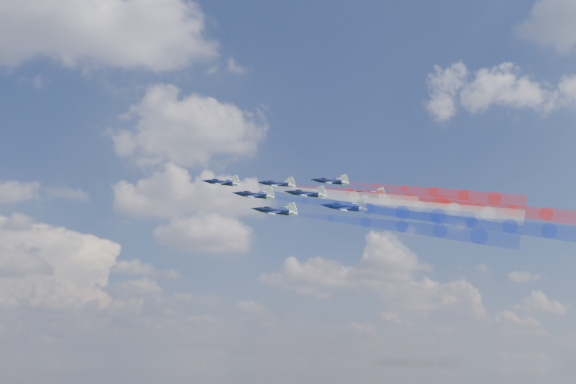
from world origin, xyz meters
name	(u,v)px	position (x,y,z in m)	size (l,w,h in m)	color
jet_lead	(222,183)	(-2.89, 15.23, 151.19)	(9.26, 11.58, 3.09)	black
trail_lead	(324,194)	(19.81, -0.98, 145.90)	(3.86, 46.56, 3.86)	white
jet_inner_left	(255,195)	(2.07, -0.86, 144.30)	(9.26, 11.58, 3.09)	black
trail_inner_left	(369,208)	(24.76, -17.08, 139.01)	(3.86, 46.56, 3.86)	#172EC3
jet_inner_right	(278,184)	(12.65, 16.21, 152.23)	(9.26, 11.58, 3.09)	black
trail_inner_right	(379,195)	(35.34, -0.01, 146.94)	(3.86, 46.56, 3.86)	red
jet_outer_left	(276,211)	(3.83, -13.55, 137.71)	(9.26, 11.58, 3.09)	black
trail_outer_left	(402,227)	(26.53, -29.77, 132.42)	(3.86, 46.56, 3.86)	#172EC3
jet_center_third	(306,194)	(15.69, 0.44, 145.95)	(9.26, 11.58, 3.09)	black
trail_center_third	(420,206)	(38.38, -15.77, 140.66)	(3.86, 46.56, 3.86)	white
jet_outer_right	(331,181)	(27.85, 15.46, 154.00)	(9.26, 11.58, 3.09)	black
trail_outer_right	(433,192)	(50.55, -0.76, 148.71)	(3.86, 46.56, 3.86)	red
jet_rear_left	(345,207)	(20.37, -13.81, 139.60)	(9.26, 11.58, 3.09)	black
trail_rear_left	(472,222)	(43.06, -30.03, 134.31)	(3.86, 46.56, 3.86)	#172EC3
jet_rear_right	(366,195)	(32.78, 2.39, 147.35)	(9.26, 11.58, 3.09)	black
trail_rear_right	(479,207)	(55.48, -13.83, 142.06)	(3.86, 46.56, 3.86)	red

